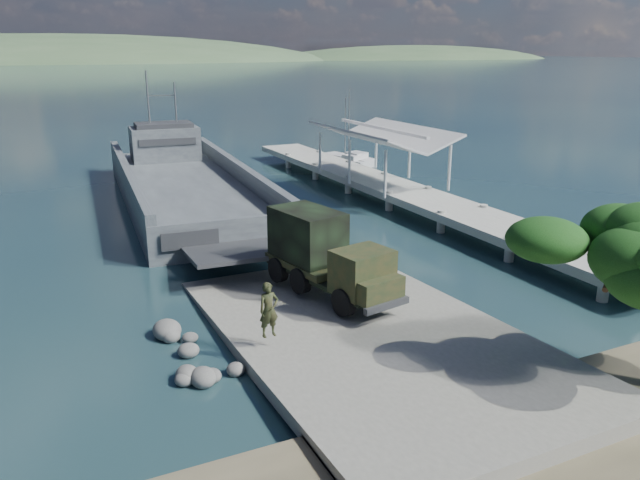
{
  "coord_description": "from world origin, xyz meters",
  "views": [
    {
      "loc": [
        -11.0,
        -19.75,
        10.75
      ],
      "look_at": [
        1.32,
        6.0,
        1.96
      ],
      "focal_mm": 35.0,
      "sensor_mm": 36.0,
      "label": 1
    }
  ],
  "objects": [
    {
      "name": "boat_ramp",
      "position": [
        0.0,
        -1.0,
        0.25
      ],
      "size": [
        10.0,
        18.0,
        0.5
      ],
      "primitive_type": "cube",
      "color": "slate",
      "rests_on": "ground"
    },
    {
      "name": "sailboat_far",
      "position": [
        16.81,
        32.63,
        0.35
      ],
      "size": [
        3.22,
        5.61,
        6.57
      ],
      "rotation": [
        0.0,
        0.0,
        0.33
      ],
      "color": "silver",
      "rests_on": "ground"
    },
    {
      "name": "shoreline_rocks",
      "position": [
        -6.2,
        0.5,
        0.0
      ],
      "size": [
        3.2,
        5.6,
        0.9
      ],
      "primitive_type": null,
      "color": "#5C5C59",
      "rests_on": "ground"
    },
    {
      "name": "ground",
      "position": [
        0.0,
        0.0,
        0.0
      ],
      "size": [
        1400.0,
        1400.0,
        0.0
      ],
      "primitive_type": "plane",
      "color": "#1C3743",
      "rests_on": "ground"
    },
    {
      "name": "military_truck",
      "position": [
        0.26,
        3.32,
        2.2
      ],
      "size": [
        3.61,
        7.64,
        3.41
      ],
      "rotation": [
        0.0,
        0.0,
        0.19
      ],
      "color": "black",
      "rests_on": "boat_ramp"
    },
    {
      "name": "pier",
      "position": [
        13.0,
        18.77,
        1.6
      ],
      "size": [
        6.4,
        44.0,
        6.1
      ],
      "color": "#9A9B92",
      "rests_on": "ground"
    },
    {
      "name": "sailboat_near",
      "position": [
        17.59,
        33.31,
        0.39
      ],
      "size": [
        3.26,
        6.24,
        7.3
      ],
      "rotation": [
        0.0,
        0.0,
        0.27
      ],
      "color": "silver",
      "rests_on": "ground"
    },
    {
      "name": "landing_craft",
      "position": [
        -0.69,
        24.64,
        0.8
      ],
      "size": [
        10.48,
        33.36,
        9.77
      ],
      "rotation": [
        0.0,
        0.0,
        -0.08
      ],
      "color": "#40464C",
      "rests_on": "ground"
    },
    {
      "name": "distant_headlands",
      "position": [
        50.0,
        560.0,
        0.0
      ],
      "size": [
        1000.0,
        240.0,
        48.0
      ],
      "primitive_type": null,
      "color": "#3E5B39",
      "rests_on": "ground"
    },
    {
      "name": "soldier",
      "position": [
        -3.86,
        -0.62,
        1.51
      ],
      "size": [
        0.77,
        0.54,
        2.02
      ],
      "primitive_type": "imported",
      "rotation": [
        0.0,
        0.0,
        0.07
      ],
      "color": "black",
      "rests_on": "boat_ramp"
    }
  ]
}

